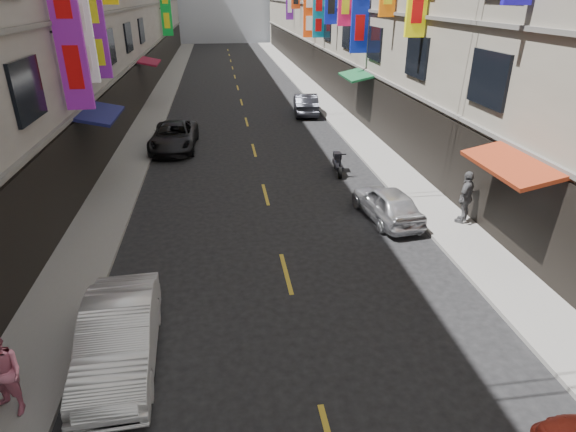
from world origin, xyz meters
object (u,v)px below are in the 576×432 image
object	(u,v)px
pedestrian_rfar	(466,197)
car_left_far	(174,137)
scooter_far_right	(338,164)
car_right_mid	(387,203)
car_right_far	(306,104)
car_left_mid	(119,337)
pedestrian_lfar	(1,376)

from	to	relation	value
pedestrian_rfar	car_left_far	bearing A→B (deg)	-86.96
scooter_far_right	car_right_mid	world-z (taller)	car_right_mid
car_left_far	car_right_far	xyz separation A→B (m)	(8.00, 6.81, 0.02)
scooter_far_right	pedestrian_rfar	xyz separation A→B (m)	(3.03, -5.75, 0.59)
pedestrian_rfar	car_right_mid	bearing A→B (deg)	-60.15
scooter_far_right	car_left_mid	bearing A→B (deg)	61.33
scooter_far_right	car_left_far	world-z (taller)	car_left_far
scooter_far_right	car_right_far	xyz separation A→B (m)	(0.58, 11.53, 0.24)
pedestrian_lfar	car_right_far	bearing A→B (deg)	94.63
car_right_mid	pedestrian_rfar	bearing A→B (deg)	154.69
scooter_far_right	pedestrian_rfar	distance (m)	6.53
car_right_mid	pedestrian_lfar	distance (m)	12.34
car_right_mid	pedestrian_rfar	world-z (taller)	pedestrian_rfar
car_right_far	pedestrian_lfar	xyz separation A→B (m)	(-9.81, -23.94, 0.33)
car_left_mid	pedestrian_rfar	distance (m)	11.79
car_left_mid	car_left_far	xyz separation A→B (m)	(0.00, 15.90, -0.03)
car_right_mid	car_right_far	size ratio (longest dim) A/B	0.87
car_left_mid	car_left_far	bearing A→B (deg)	87.27
car_left_far	car_right_far	bearing A→B (deg)	42.84
car_left_far	car_right_mid	size ratio (longest dim) A/B	1.33
scooter_far_right	pedestrian_lfar	distance (m)	15.48
car_left_far	pedestrian_lfar	distance (m)	17.23
car_left_mid	pedestrian_rfar	world-z (taller)	pedestrian_rfar
car_left_mid	car_right_mid	distance (m)	10.15
scooter_far_right	car_left_mid	size ratio (longest dim) A/B	0.43
car_right_far	pedestrian_rfar	world-z (taller)	pedestrian_rfar
car_left_far	car_left_mid	bearing A→B (deg)	-87.58
car_right_mid	scooter_far_right	bearing A→B (deg)	-90.43
pedestrian_lfar	car_right_mid	bearing A→B (deg)	64.20
scooter_far_right	car_left_mid	world-z (taller)	car_left_mid
car_left_mid	pedestrian_lfar	size ratio (longest dim) A/B	2.35
pedestrian_lfar	pedestrian_rfar	size ratio (longest dim) A/B	0.97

